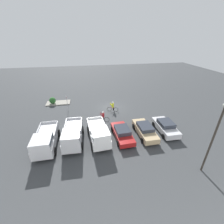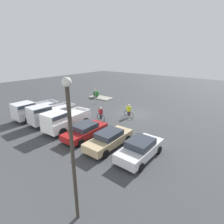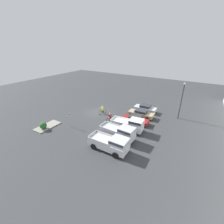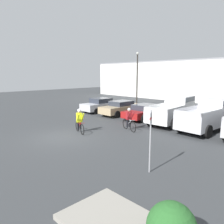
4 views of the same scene
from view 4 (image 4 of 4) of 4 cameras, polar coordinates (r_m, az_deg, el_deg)
name	(u,v)px [view 4 (image 4 of 4)]	position (r m, az deg, el deg)	size (l,w,h in m)	color
ground_plane	(64,137)	(14.36, -12.38, -6.35)	(80.00, 80.00, 0.00)	#383A3D
warehouse_building	(224,81)	(36.61, 27.16, 7.31)	(42.99, 10.87, 6.03)	silver
sedan_0	(101,105)	(23.30, -2.91, 1.87)	(2.03, 4.35, 1.44)	silver
sedan_1	(121,108)	(21.45, 2.47, 1.16)	(1.93, 4.70, 1.38)	tan
sedan_2	(144,111)	(19.70, 8.48, 0.17)	(2.10, 4.60, 1.31)	maroon
pickup_truck_0	(174,110)	(18.29, 15.81, 0.60)	(2.46, 5.22, 2.16)	white
pickup_truck_1	(208,114)	(16.88, 23.83, -0.59)	(2.29, 5.22, 2.18)	silver
cyclist_0	(129,119)	(15.53, 4.47, -1.92)	(1.74, 0.65, 1.64)	black
cyclist_1	(79,121)	(15.00, -8.49, -2.27)	(1.71, 0.65, 1.68)	black
fire_lane_sign	(150,136)	(8.84, 9.99, -6.09)	(0.13, 0.29, 2.57)	#9E9EA3
lamppost	(137,75)	(27.77, 6.59, 9.68)	(0.36, 0.36, 6.63)	#2D2823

